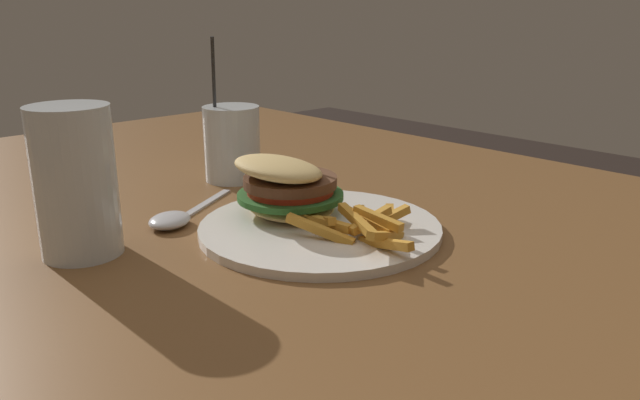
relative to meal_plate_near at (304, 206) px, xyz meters
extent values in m
cube|color=brown|center=(0.04, 0.06, -0.04)|extent=(1.49, 1.16, 0.03)
cylinder|color=brown|center=(0.72, -0.45, -0.41)|extent=(0.08, 0.08, 0.71)
cylinder|color=white|center=(-0.02, 0.00, -0.02)|extent=(0.27, 0.27, 0.01)
ellipsoid|color=#DBB770|center=(0.03, 0.00, -0.01)|extent=(0.14, 0.13, 0.02)
cylinder|color=#2D6628|center=(0.03, 0.00, 0.01)|extent=(0.16, 0.16, 0.01)
cylinder|color=red|center=(0.03, 0.00, 0.01)|extent=(0.13, 0.13, 0.01)
cylinder|color=brown|center=(0.03, 0.00, 0.02)|extent=(0.14, 0.14, 0.01)
ellipsoid|color=#DBB770|center=(0.03, 0.01, 0.04)|extent=(0.14, 0.13, 0.04)
cube|color=gold|center=(-0.09, -0.02, 0.00)|extent=(0.01, 0.06, 0.02)
cube|color=gold|center=(-0.06, -0.03, 0.00)|extent=(0.05, 0.05, 0.01)
cube|color=gold|center=(-0.05, 0.01, 0.00)|extent=(0.07, 0.02, 0.01)
cube|color=gold|center=(-0.09, -0.05, 0.00)|extent=(0.02, 0.06, 0.02)
cube|color=gold|center=(-0.03, 0.00, -0.01)|extent=(0.07, 0.04, 0.03)
cube|color=gold|center=(-0.06, 0.03, -0.01)|extent=(0.07, 0.04, 0.03)
cube|color=gold|center=(-0.13, 0.00, -0.01)|extent=(0.08, 0.02, 0.02)
cube|color=gold|center=(-0.09, -0.01, 0.00)|extent=(0.07, 0.01, 0.02)
cube|color=gold|center=(-0.08, 0.00, 0.00)|extent=(0.07, 0.03, 0.02)
cube|color=gold|center=(-0.12, 0.00, 0.00)|extent=(0.03, 0.07, 0.03)
cube|color=gold|center=(-0.09, -0.05, -0.01)|extent=(0.06, 0.07, 0.02)
cube|color=gold|center=(-0.10, -0.01, 0.01)|extent=(0.06, 0.01, 0.01)
cylinder|color=silver|center=(0.10, 0.22, 0.05)|extent=(0.08, 0.08, 0.15)
cylinder|color=gold|center=(0.10, 0.22, 0.05)|extent=(0.07, 0.07, 0.15)
cylinder|color=silver|center=(0.23, -0.06, 0.03)|extent=(0.08, 0.08, 0.11)
cylinder|color=#EFA819|center=(0.23, -0.06, 0.02)|extent=(0.07, 0.07, 0.09)
cylinder|color=black|center=(0.24, -0.04, 0.08)|extent=(0.04, 0.03, 0.21)
ellipsoid|color=silver|center=(0.11, 0.11, -0.02)|extent=(0.07, 0.07, 0.02)
cube|color=silver|center=(0.15, 0.04, -0.02)|extent=(0.07, 0.12, 0.00)
camera|label=1|loc=(-0.51, 0.45, 0.22)|focal=35.00mm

